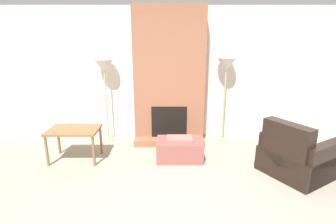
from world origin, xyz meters
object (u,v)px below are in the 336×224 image
object	(u,v)px
ottoman	(178,149)
floor_lamp_right	(225,68)
floor_lamp_left	(103,69)
armchair	(294,157)
side_table	(73,133)

from	to	relation	value
ottoman	floor_lamp_right	xyz separation A→B (m)	(0.91, 0.87, 1.29)
ottoman	floor_lamp_left	size ratio (longest dim) A/B	0.48
floor_lamp_left	floor_lamp_right	bearing A→B (deg)	-0.00
armchair	side_table	size ratio (longest dim) A/B	1.46
armchair	floor_lamp_right	world-z (taller)	floor_lamp_right
floor_lamp_left	floor_lamp_right	world-z (taller)	floor_lamp_right
ottoman	floor_lamp_right	distance (m)	1.80
armchair	side_table	xyz separation A→B (m)	(-3.51, 0.51, 0.21)
ottoman	side_table	distance (m)	1.80
side_table	floor_lamp_left	bearing A→B (deg)	67.83
floor_lamp_left	ottoman	bearing A→B (deg)	-31.60
ottoman	armchair	world-z (taller)	armchair
side_table	floor_lamp_left	size ratio (longest dim) A/B	0.52
side_table	floor_lamp_right	distance (m)	3.00
floor_lamp_left	floor_lamp_right	size ratio (longest dim) A/B	0.98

